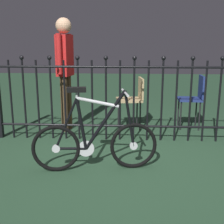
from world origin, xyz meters
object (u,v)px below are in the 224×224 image
Objects in this scene: chair_navy at (194,96)px; chair_tan at (134,97)px; bicycle at (95,141)px; person_visitor at (65,64)px.

chair_tan is at bearing -175.83° from chair_navy.
chair_navy is at bearing 50.38° from bicycle.
chair_navy is (0.98, 0.07, 0.01)m from chair_tan.
bicycle is at bearing -67.08° from person_visitor.
chair_tan is 1.20m from person_visitor.
person_visitor reaches higher than chair_navy.
bicycle is 1.71m from chair_tan.
person_visitor reaches higher than chair_tan.
bicycle is 1.77m from person_visitor.
bicycle is 1.57× the size of chair_navy.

